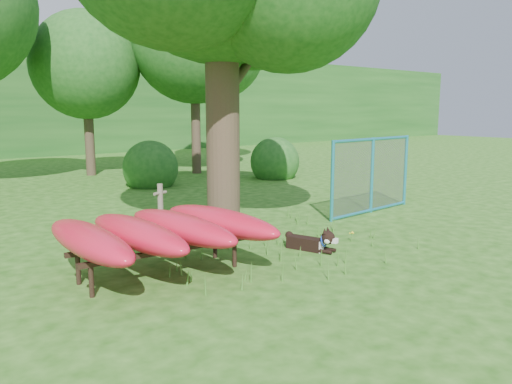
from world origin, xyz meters
TOP-DOWN VIEW (x-y plane):
  - ground at (0.00, 0.00)m, footprint 80.00×80.00m
  - wooden_post at (-1.09, 2.44)m, footprint 0.31×0.16m
  - kayak_rack at (-2.00, 0.77)m, footprint 2.87×2.78m
  - husky_dog at (0.76, 0.27)m, footprint 0.51×1.03m
  - fence_section at (4.27, 1.79)m, footprint 3.13×0.31m
  - wildflower_clump at (1.77, 0.25)m, footprint 0.09×0.09m
  - bg_tree_c at (1.50, 13.00)m, footprint 4.00×4.00m
  - bg_tree_d at (5.00, 11.00)m, footprint 4.80×4.80m
  - bg_tree_e at (8.00, 14.00)m, footprint 4.60×4.60m
  - shrub_right at (6.50, 8.00)m, footprint 1.80×1.80m
  - shrub_mid at (2.00, 9.00)m, footprint 1.80×1.80m

SIDE VIEW (x-z plane):
  - ground at x=0.00m, z-range 0.00..0.00m
  - shrub_right at x=6.50m, z-range -0.90..0.90m
  - shrub_mid at x=2.00m, z-range -0.90..0.90m
  - wildflower_clump at x=1.77m, z-range 0.06..0.25m
  - husky_dog at x=0.76m, z-range -0.07..0.40m
  - wooden_post at x=-1.09m, z-range 0.03..1.16m
  - kayak_rack at x=-2.00m, z-range 0.24..1.15m
  - fence_section at x=4.27m, z-range -0.61..2.44m
  - bg_tree_c at x=1.50m, z-range 1.05..7.17m
  - bg_tree_d at x=5.00m, z-range 1.33..8.83m
  - bg_tree_e at x=8.00m, z-range 1.46..9.01m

